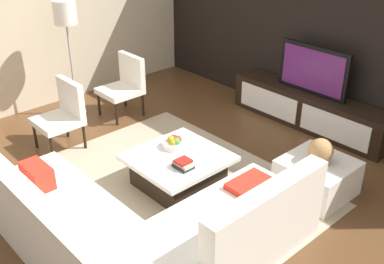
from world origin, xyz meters
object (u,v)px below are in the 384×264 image
(media_console, at_px, (308,110))
(accent_chair_near, at_px, (63,111))
(sectional_couch, at_px, (137,231))
(ottoman, at_px, (317,177))
(fruit_bowl, at_px, (174,143))
(book_stack, at_px, (183,164))
(accent_chair_far, at_px, (125,82))
(coffee_table, at_px, (178,170))
(television, at_px, (313,70))
(decorative_ball, at_px, (321,151))
(floor_lamp, at_px, (66,20))

(media_console, distance_m, accent_chair_near, 3.28)
(sectional_couch, distance_m, ottoman, 2.09)
(fruit_bowl, relative_size, book_stack, 1.31)
(ottoman, height_order, book_stack, book_stack)
(sectional_couch, bearing_deg, media_console, 98.77)
(sectional_couch, relative_size, fruit_bowl, 8.83)
(sectional_couch, xyz_separation_m, accent_chair_far, (-2.56, 1.69, 0.21))
(coffee_table, bearing_deg, television, 87.51)
(coffee_table, distance_m, decorative_ball, 1.54)
(media_console, relative_size, decorative_ball, 8.91)
(floor_lamp, relative_size, ottoman, 2.37)
(media_console, distance_m, accent_chair_far, 2.62)
(coffee_table, bearing_deg, decorative_ball, 41.86)
(floor_lamp, xyz_separation_m, accent_chair_far, (0.50, 0.55, -0.90))
(coffee_table, height_order, accent_chair_near, accent_chair_near)
(coffee_table, relative_size, book_stack, 4.62)
(television, height_order, fruit_bowl, television)
(decorative_ball, bearing_deg, accent_chair_near, -152.10)
(television, height_order, decorative_ball, television)
(sectional_couch, xyz_separation_m, floor_lamp, (-3.05, 1.14, 1.11))
(coffee_table, height_order, book_stack, book_stack)
(media_console, distance_m, coffee_table, 2.30)
(accent_chair_near, bearing_deg, decorative_ball, 16.44)
(fruit_bowl, bearing_deg, decorative_ball, 34.88)
(sectional_couch, xyz_separation_m, coffee_table, (-0.61, 1.01, -0.08))
(media_console, xyz_separation_m, book_stack, (0.12, -2.41, 0.17))
(television, height_order, ottoman, television)
(book_stack, bearing_deg, coffee_table, 151.23)
(decorative_ball, bearing_deg, coffee_table, -138.14)
(accent_chair_near, height_order, floor_lamp, floor_lamp)
(television, xyz_separation_m, coffee_table, (-0.10, -2.30, -0.63))
(media_console, bearing_deg, book_stack, -87.27)
(media_console, height_order, decorative_ball, decorative_ball)
(accent_chair_near, distance_m, fruit_bowl, 1.58)
(coffee_table, height_order, floor_lamp, floor_lamp)
(television, distance_m, book_stack, 2.45)
(floor_lamp, bearing_deg, media_console, 40.45)
(coffee_table, bearing_deg, floor_lamp, 176.99)
(sectional_couch, height_order, ottoman, sectional_couch)
(ottoman, distance_m, decorative_ball, 0.33)
(book_stack, bearing_deg, floor_lamp, 174.70)
(media_console, bearing_deg, accent_chair_far, -141.69)
(media_console, height_order, accent_chair_far, accent_chair_far)
(floor_lamp, height_order, ottoman, floor_lamp)
(television, xyz_separation_m, floor_lamp, (-2.54, -2.17, 0.56))
(media_console, height_order, floor_lamp, floor_lamp)
(accent_chair_near, distance_m, decorative_ball, 3.14)
(floor_lamp, xyz_separation_m, book_stack, (2.66, -0.25, -0.97))
(accent_chair_near, xyz_separation_m, fruit_bowl, (1.48, 0.56, -0.05))
(sectional_couch, xyz_separation_m, decorative_ball, (0.51, 2.02, 0.25))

